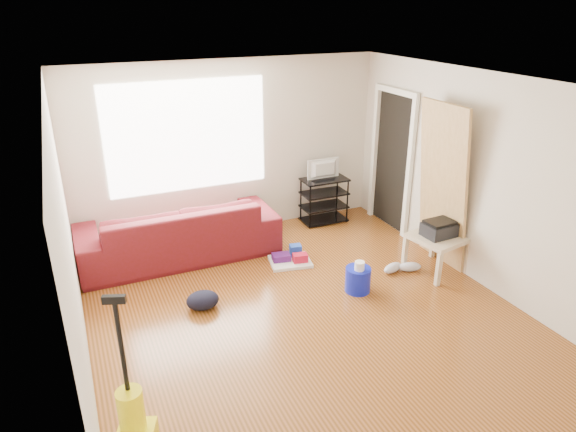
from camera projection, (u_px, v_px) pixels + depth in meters
name	position (u px, v px, depth m)	size (l,w,h in m)	color
room	(307.00, 203.00, 5.36)	(4.51, 5.01, 2.51)	#61340E
sofa	(181.00, 256.00, 6.98)	(2.60, 1.02, 0.76)	#5D101D
tv_stand	(324.00, 200.00, 7.94)	(0.70, 0.41, 0.70)	black
tv	(325.00, 169.00, 7.75)	(0.53, 0.07, 0.30)	black
side_table	(437.00, 241.00, 6.45)	(0.70, 0.70, 0.49)	tan
printer	(439.00, 229.00, 6.38)	(0.40, 0.32, 0.20)	black
bucket	(357.00, 291.00, 6.14)	(0.30, 0.30, 0.30)	#0F1BBE
toilet_paper	(359.00, 277.00, 6.03)	(0.12, 0.12, 0.11)	white
cleaning_tray	(291.00, 258.00, 6.78)	(0.60, 0.51, 0.19)	white
backpack	(203.00, 308.00, 5.79)	(0.37, 0.29, 0.20)	black
sneakers	(401.00, 267.00, 6.55)	(0.54, 0.28, 0.12)	silver
vacuum	(133.00, 423.00, 3.89)	(0.38, 0.40, 1.34)	#FFF30F
door_panel	(434.00, 260.00, 6.87)	(0.04, 0.84, 2.11)	#A17743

